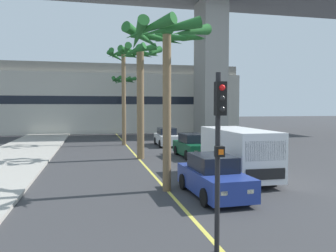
{
  "coord_description": "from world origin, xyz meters",
  "views": [
    {
      "loc": [
        -2.96,
        0.84,
        3.42
      ],
      "look_at": [
        0.0,
        14.0,
        2.65
      ],
      "focal_mm": 36.18,
      "sensor_mm": 36.0,
      "label": 1
    }
  ],
  "objects": [
    {
      "name": "traffic_light_median_near",
      "position": [
        -0.14,
        8.08,
        2.71
      ],
      "size": [
        0.24,
        0.37,
        4.2
      ],
      "color": "black",
      "rests_on": "ground"
    },
    {
      "name": "car_queue_front",
      "position": [
        3.45,
        29.75,
        0.72
      ],
      "size": [
        1.92,
        4.15,
        1.56
      ],
      "color": "white",
      "rests_on": "ground"
    },
    {
      "name": "car_queue_second",
      "position": [
        1.56,
        12.99,
        0.72
      ],
      "size": [
        1.93,
        4.15,
        1.56
      ],
      "color": "navy",
      "rests_on": "ground"
    },
    {
      "name": "pier_building_backdrop",
      "position": [
        0.0,
        47.89,
        4.39
      ],
      "size": [
        33.45,
        8.04,
        8.9
      ],
      "color": "beige",
      "rests_on": "ground"
    },
    {
      "name": "car_queue_third",
      "position": [
        3.72,
        22.86,
        0.72
      ],
      "size": [
        1.93,
        4.15,
        1.56
      ],
      "color": "#0C4728",
      "rests_on": "ground"
    },
    {
      "name": "palm_tree_far_median",
      "position": [
        -0.07,
        14.13,
        5.79
      ],
      "size": [
        3.62,
        3.64,
        6.83
      ],
      "color": "brown",
      "rests_on": "ground"
    },
    {
      "name": "palm_tree_farthest_median",
      "position": [
        -0.21,
        31.04,
        6.8
      ],
      "size": [
        2.96,
        3.08,
        8.55
      ],
      "color": "brown",
      "rests_on": "ground"
    },
    {
      "name": "palm_tree_near_median",
      "position": [
        0.63,
        39.98,
        5.61
      ],
      "size": [
        2.99,
        3.03,
        6.97
      ],
      "color": "brown",
      "rests_on": "ground"
    },
    {
      "name": "palm_tree_mid_median",
      "position": [
        0.13,
        22.76,
        5.78
      ],
      "size": [
        2.95,
        2.99,
        7.48
      ],
      "color": "brown",
      "rests_on": "ground"
    },
    {
      "name": "delivery_van",
      "position": [
        3.77,
        15.59,
        1.29
      ],
      "size": [
        2.17,
        5.25,
        2.36
      ],
      "color": "white",
      "rests_on": "ground"
    },
    {
      "name": "lane_stripe_center",
      "position": [
        0.0,
        24.0,
        0.0
      ],
      "size": [
        0.14,
        56.0,
        0.01
      ],
      "primitive_type": "cube",
      "color": "#DBCC4C",
      "rests_on": "ground"
    }
  ]
}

